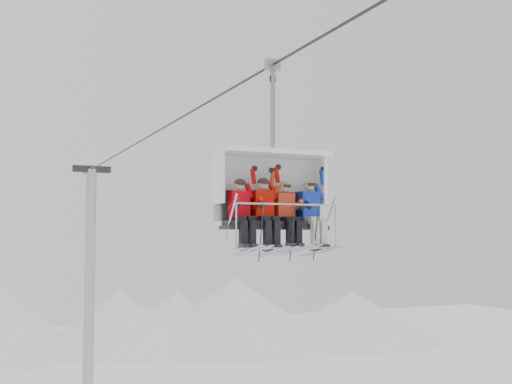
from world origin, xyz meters
name	(u,v)px	position (x,y,z in m)	size (l,w,h in m)	color
ridgeline	(28,322)	(-1.58, 42.05, 2.84)	(72.00, 21.00, 7.00)	white
lift_tower_right	(89,310)	(0.00, 22.00, 5.78)	(2.00, 1.80, 13.48)	#ACAEB3
haul_cable	(256,74)	(0.00, 0.00, 13.30)	(0.06, 0.06, 50.00)	#2A2A2E
chairlift_carrier	(270,189)	(0.00, -0.75, 10.68)	(2.39, 1.17, 3.98)	black
skier_far_left	(241,211)	(-0.78, -1.06, 10.19)	(0.39, 1.69, 1.56)	#C7010D
skier_center_left	(265,211)	(-0.26, -1.05, 10.21)	(0.41, 1.69, 1.62)	#B50E02
skier_center_right	(287,212)	(0.23, -1.06, 10.18)	(0.38, 1.69, 1.53)	red
skier_far_right	(311,211)	(0.81, -1.05, 10.21)	(0.41, 1.69, 1.62)	#1533AF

